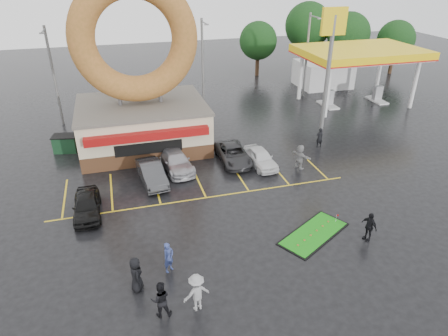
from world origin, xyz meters
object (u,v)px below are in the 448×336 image
object	(u,v)px
gas_station	(343,63)
car_grey	(233,154)
streetlight_right	(307,54)
car_white	(260,158)
streetlight_mid	(203,62)
car_black	(87,205)
shell_sign	(331,48)
donut_shop	(140,94)
car_dgrey	(152,173)
person_blue	(169,257)
streetlight_left	(53,75)
car_silver	(176,161)
putting_green	(314,234)
person_cameraman	(369,226)
dumpster	(66,144)

from	to	relation	value
gas_station	car_grey	size ratio (longest dim) A/B	2.94
streetlight_right	car_white	size ratio (longest dim) A/B	2.31
streetlight_mid	car_grey	distance (m)	13.58
car_black	shell_sign	bearing A→B (deg)	22.48
donut_shop	streetlight_mid	distance (m)	10.59
car_dgrey	person_blue	xyz separation A→B (m)	(-0.26, -9.34, 0.14)
car_white	gas_station	bearing A→B (deg)	38.62
streetlight_left	car_grey	bearing A→B (deg)	-41.91
streetlight_right	person_blue	bearing A→B (deg)	-128.09
car_silver	gas_station	bearing A→B (deg)	23.60
car_dgrey	streetlight_right	bearing A→B (deg)	32.40
gas_station	shell_sign	distance (m)	11.93
car_silver	donut_shop	bearing A→B (deg)	102.12
car_grey	person_blue	distance (m)	12.74
car_silver	car_grey	distance (m)	4.47
car_white	car_grey	bearing A→B (deg)	141.10
car_white	putting_green	xyz separation A→B (m)	(-0.05, -8.91, -0.63)
person_cameraman	putting_green	bearing A→B (deg)	-130.46
gas_station	car_white	bearing A→B (deg)	-136.56
car_black	car_dgrey	world-z (taller)	car_dgrey
streetlight_left	car_white	size ratio (longest dim) A/B	2.31
donut_shop	car_black	size ratio (longest dim) A/B	3.38
car_dgrey	streetlight_mid	bearing A→B (deg)	57.18
putting_green	car_grey	bearing A→B (deg)	99.76
gas_station	dumpster	world-z (taller)	gas_station
donut_shop	person_blue	bearing A→B (deg)	-91.48
car_grey	shell_sign	bearing A→B (deg)	23.40
streetlight_left	car_black	bearing A→B (deg)	-81.16
gas_station	streetlight_mid	distance (m)	16.04
car_black	person_blue	world-z (taller)	person_blue
streetlight_left	putting_green	bearing A→B (deg)	-55.73
car_grey	dumpster	distance (m)	13.75
streetlight_right	dumpster	size ratio (longest dim) A/B	5.00
car_black	car_white	distance (m)	12.93
streetlight_left	streetlight_mid	distance (m)	14.04
streetlight_left	streetlight_right	bearing A→B (deg)	4.40
person_blue	streetlight_left	bearing A→B (deg)	68.15
car_white	person_blue	world-z (taller)	person_blue
gas_station	streetlight_right	size ratio (longest dim) A/B	1.52
streetlight_left	streetlight_mid	world-z (taller)	same
car_white	car_silver	bearing A→B (deg)	164.25
car_black	car_silver	distance (m)	7.70
gas_station	car_black	xyz separation A→B (m)	(-27.45, -17.44, -3.02)
streetlight_left	car_silver	size ratio (longest dim) A/B	1.93
donut_shop	gas_station	bearing A→B (deg)	19.11
car_silver	dumpster	world-z (taller)	car_silver
person_cameraman	car_dgrey	bearing A→B (deg)	-148.08
car_silver	putting_green	world-z (taller)	car_silver
donut_shop	person_blue	distance (m)	16.23
gas_station	car_white	world-z (taller)	gas_station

